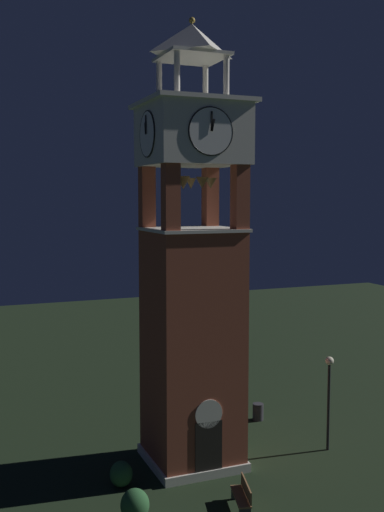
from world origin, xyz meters
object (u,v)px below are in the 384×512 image
object	(u,v)px
clock_tower	(192,287)
trash_bin	(258,412)
lamp_post	(329,386)
park_bench	(243,495)

from	to	relation	value
clock_tower	trash_bin	world-z (taller)	clock_tower
clock_tower	trash_bin	xyz separation A→B (m)	(4.69, 3.13, -6.72)
lamp_post	clock_tower	bearing A→B (deg)	169.46
clock_tower	park_bench	distance (m)	7.83
lamp_post	trash_bin	xyz separation A→B (m)	(-1.07, 4.20, -2.38)
park_bench	trash_bin	distance (m)	8.56
clock_tower	lamp_post	bearing A→B (deg)	-10.54
lamp_post	trash_bin	world-z (taller)	lamp_post
clock_tower	trash_bin	size ratio (longest dim) A/B	21.77
clock_tower	lamp_post	distance (m)	7.29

